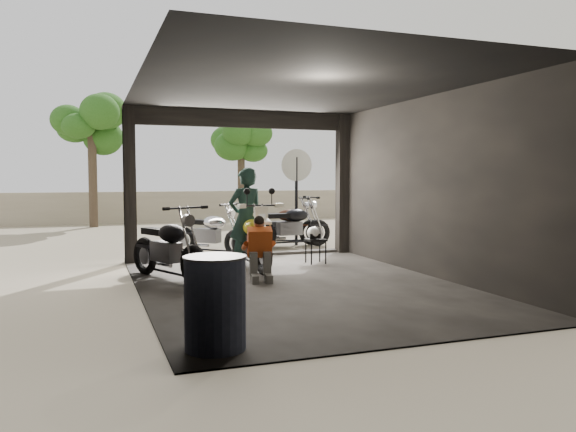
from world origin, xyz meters
TOP-DOWN VIEW (x-y plane):
  - ground at (0.00, 0.00)m, footprint 80.00×80.00m
  - garage at (0.00, 0.55)m, footprint 7.00×7.13m
  - boundary_wall at (0.00, 14.00)m, footprint 18.00×0.30m
  - tree_left at (-3.00, 12.50)m, footprint 2.20×2.20m
  - tree_right at (2.80, 14.00)m, footprint 2.20×2.20m
  - main_bike at (-0.27, 1.86)m, footprint 0.87×1.98m
  - left_bike at (-1.92, 1.20)m, footprint 1.52×2.07m
  - outside_bike_a at (-0.63, 3.95)m, footprint 1.78×1.74m
  - outside_bike_b at (1.55, 5.09)m, footprint 1.89×0.88m
  - outside_bike_c at (1.61, 4.69)m, footprint 1.96×0.96m
  - rider at (-0.33, 1.97)m, footprint 0.79×0.60m
  - mechanic at (-0.46, 0.56)m, footprint 0.67×0.83m
  - stool at (1.15, 2.01)m, footprint 0.37×0.37m
  - helmet at (1.10, 2.00)m, footprint 0.31×0.32m
  - oil_drum at (-2.00, -2.92)m, footprint 0.79×0.79m
  - sign_post at (1.91, 5.15)m, footprint 0.83×0.08m

SIDE VIEW (x-z plane):
  - ground at x=0.00m, z-range 0.00..0.00m
  - stool at x=1.15m, z-range 0.18..0.70m
  - oil_drum at x=-2.00m, z-range 0.00..0.97m
  - mechanic at x=-0.46m, z-range 0.00..1.07m
  - outside_bike_a at x=-0.63m, z-range 0.00..1.19m
  - boundary_wall at x=0.00m, z-range 0.00..1.20m
  - outside_bike_b at x=1.55m, z-range 0.00..1.25m
  - outside_bike_c at x=1.61m, z-range 0.00..1.28m
  - helmet at x=1.10m, z-range 0.52..0.77m
  - left_bike at x=-1.92m, z-range 0.00..1.30m
  - main_bike at x=-0.27m, z-range 0.00..1.30m
  - rider at x=-0.33m, z-range 0.00..1.95m
  - garage at x=0.00m, z-range -0.32..2.88m
  - sign_post at x=1.91m, z-range 0.44..2.93m
  - tree_right at x=2.80m, z-range 1.06..6.06m
  - tree_left at x=-3.00m, z-range 1.19..6.79m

